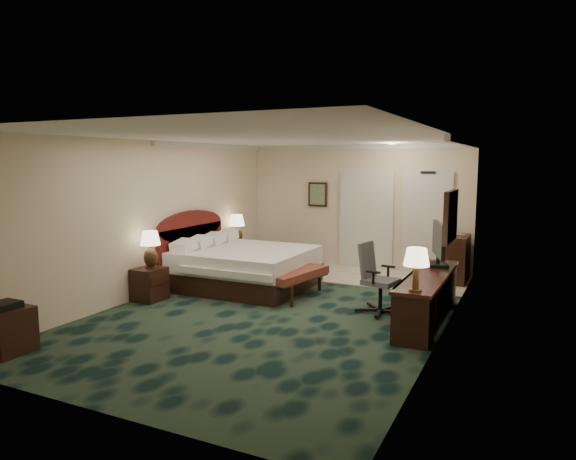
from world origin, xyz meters
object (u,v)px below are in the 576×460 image
at_px(lamp_near, 151,250).
at_px(desk_chair, 381,279).
at_px(side_table, 6,331).
at_px(desk, 428,298).
at_px(minibar, 455,259).
at_px(tv, 439,244).
at_px(bed_bench, 296,284).
at_px(bed, 246,268).
at_px(nightstand_near, 149,284).
at_px(nightstand_far, 238,256).
at_px(lamp_far, 237,229).

distance_m(lamp_near, desk_chair, 3.83).
bearing_deg(lamp_near, side_table, -89.62).
height_order(lamp_near, desk_chair, lamp_near).
xyz_separation_m(desk, minibar, (-0.01, 2.83, 0.10)).
relative_size(desk, minibar, 2.69).
height_order(tv, minibar, tv).
distance_m(side_table, desk, 5.63).
xyz_separation_m(side_table, tv, (4.45, 4.15, 0.78)).
height_order(bed_bench, desk_chair, desk_chair).
bearing_deg(side_table, bed, 77.33).
relative_size(nightstand_near, desk, 0.22).
relative_size(nightstand_near, nightstand_far, 1.02).
xyz_separation_m(bed_bench, desk, (2.31, -0.44, 0.12)).
distance_m(lamp_near, bed_bench, 2.55).
bearing_deg(desk, lamp_far, 155.20).
bearing_deg(nightstand_near, bed, 57.25).
distance_m(side_table, desk_chair, 5.18).
xyz_separation_m(desk, tv, (0.02, 0.67, 0.70)).
relative_size(bed, nightstand_near, 4.09).
bearing_deg(desk, nightstand_near, -169.60).
relative_size(bed, minibar, 2.47).
height_order(lamp_near, minibar, lamp_near).
relative_size(desk, tv, 2.79).
bearing_deg(desk_chair, lamp_near, -154.99).
bearing_deg(bed, lamp_near, -122.36).
xyz_separation_m(lamp_near, desk_chair, (3.70, 0.95, -0.33)).
bearing_deg(tv, bed_bench, 167.27).
distance_m(bed, minibar, 4.07).
bearing_deg(side_table, desk, 38.18).
distance_m(nightstand_far, desk, 4.93).
xyz_separation_m(lamp_far, bed_bench, (2.19, -1.64, -0.63)).
height_order(bed, nightstand_near, bed).
distance_m(bed_bench, desk_chair, 1.62).
xyz_separation_m(lamp_far, desk_chair, (3.76, -1.93, -0.32)).
xyz_separation_m(bed, lamp_far, (-1.02, 1.36, 0.51)).
bearing_deg(nightstand_far, bed_bench, -36.80).
height_order(nightstand_far, desk, desk).
distance_m(bed, lamp_far, 1.77).
relative_size(nightstand_near, bed_bench, 0.40).
xyz_separation_m(nightstand_far, lamp_far, (-0.02, 0.02, 0.60)).
bearing_deg(desk_chair, lamp_far, 163.45).
height_order(nightstand_near, tv, tv).
distance_m(nightstand_far, lamp_far, 0.60).
bearing_deg(nightstand_near, desk, 10.40).
distance_m(bed, desk_chair, 2.80).
bearing_deg(nightstand_near, tv, 18.39).
distance_m(lamp_near, minibar, 5.74).
height_order(lamp_far, minibar, lamp_far).
relative_size(nightstand_far, tv, 0.62).
distance_m(lamp_far, tv, 4.74).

